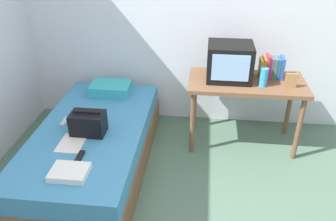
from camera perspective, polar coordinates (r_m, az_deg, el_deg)
The scene contains 13 objects.
wall_back at distance 3.86m, azimuth 5.47°, elevation 16.19°, with size 5.20×0.10×2.60m, color silver.
bed at distance 3.41m, azimuth -12.16°, elevation -6.03°, with size 1.00×2.00×0.46m.
desk at distance 3.60m, azimuth 12.70°, elevation 3.46°, with size 1.16×0.60×0.73m.
tv at distance 3.51m, azimuth 10.09°, elevation 7.90°, with size 0.44×0.39×0.36m.
water_bottle at distance 3.45m, azimuth 15.45°, elevation 5.31°, with size 0.08×0.08×0.18m, color #3399DB.
book_row at distance 3.66m, azimuth 16.62°, elevation 6.82°, with size 0.23×0.16×0.24m.
picture_frame at distance 3.50m, azimuth 19.57°, elevation 4.69°, with size 0.11×0.02×0.14m, color #9E754C.
pillow at distance 3.86m, azimuth -9.41°, elevation 3.58°, with size 0.43×0.30×0.12m, color #33A8B7.
handbag at distance 3.16m, azimuth -13.00°, elevation -2.06°, with size 0.30×0.20×0.22m.
magazine at distance 3.10m, azimuth -15.57°, elevation -5.18°, with size 0.21×0.29×0.01m, color white.
remote_dark at distance 2.90m, azimuth -14.33°, elevation -7.40°, with size 0.04×0.16×0.02m, color black.
remote_silver at distance 3.42m, azimuth -16.63°, elevation -1.75°, with size 0.04×0.14×0.02m, color #B7B7BC.
folded_towel at distance 2.74m, azimuth -15.90°, elevation -9.76°, with size 0.28×0.22×0.05m, color white.
Camera 1 is at (0.06, -1.76, 2.15)m, focal length 37.05 mm.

